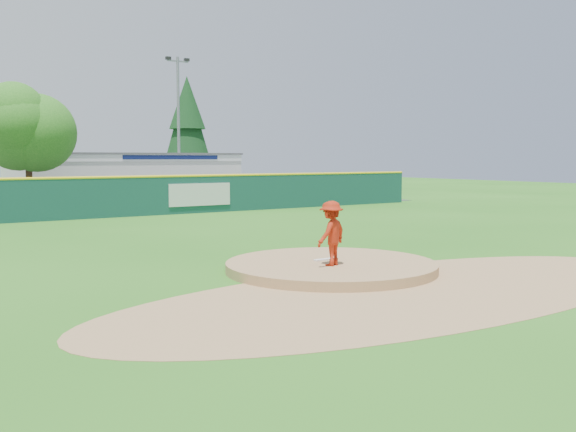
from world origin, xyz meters
TOP-DOWN VIEW (x-y plane):
  - ground at (0.00, 0.00)m, footprint 120.00×120.00m
  - pitchers_mound at (0.00, 0.00)m, footprint 5.50×5.50m
  - pitching_rubber at (0.00, 0.30)m, footprint 0.60×0.15m
  - infield_dirt_arc at (0.00, -3.00)m, footprint 15.40×15.40m
  - parking_lot at (0.00, 27.00)m, footprint 44.00×16.00m
  - pitcher at (-0.35, -0.44)m, footprint 1.20×0.94m
  - van at (5.63, 20.98)m, footprint 4.97×2.91m
  - pool_building_grp at (6.00, 31.99)m, footprint 15.20×8.20m
  - fence_banners at (-3.00, 17.92)m, footprint 19.85×0.04m
  - outfield_fence at (0.00, 18.00)m, footprint 40.00×0.14m
  - deciduous_tree at (-2.00, 25.00)m, footprint 5.60×5.60m
  - conifer_tree at (13.00, 36.00)m, footprint 4.40×4.40m
  - light_pole_right at (9.00, 29.00)m, footprint 1.75×0.25m

SIDE VIEW (x-z plane):
  - ground at x=0.00m, z-range 0.00..0.00m
  - pitchers_mound at x=0.00m, z-range -0.25..0.25m
  - infield_dirt_arc at x=0.00m, z-range 0.00..0.01m
  - parking_lot at x=0.00m, z-range 0.00..0.02m
  - pitching_rubber at x=0.00m, z-range 0.25..0.29m
  - van at x=5.63m, z-range 0.02..1.32m
  - fence_banners at x=-3.00m, z-range 0.40..1.60m
  - pitcher at x=-0.35m, z-range 0.25..1.88m
  - outfield_fence at x=0.00m, z-range 0.05..2.12m
  - pool_building_grp at x=6.00m, z-range 0.01..3.32m
  - deciduous_tree at x=-2.00m, z-range 0.87..8.23m
  - conifer_tree at x=13.00m, z-range 0.79..10.29m
  - light_pole_right at x=9.00m, z-range 0.54..10.54m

